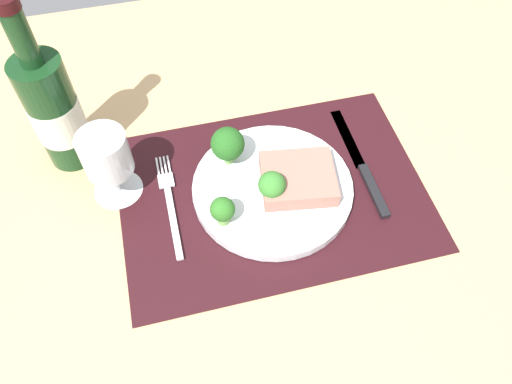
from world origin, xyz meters
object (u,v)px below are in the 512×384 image
object	(u,v)px
plate	(273,188)
steak	(298,179)
wine_bottle	(54,110)
wine_glass	(107,158)
fork	(170,203)
knife	(363,169)

from	to	relation	value
plate	steak	distance (cm)	4.36
plate	steak	world-z (taller)	steak
wine_bottle	wine_glass	size ratio (longest dim) A/B	2.38
plate	wine_bottle	world-z (taller)	wine_bottle
fork	wine_bottle	world-z (taller)	wine_bottle
wine_glass	fork	bearing A→B (deg)	-32.88
plate	knife	size ratio (longest dim) A/B	1.07
knife	wine_glass	bearing A→B (deg)	168.31
steak	wine_glass	xyz separation A→B (cm)	(-26.87, 6.88, 4.75)
steak	wine_bottle	size ratio (longest dim) A/B	0.38
steak	knife	xyz separation A→B (cm)	(11.41, 1.20, -2.66)
plate	knife	world-z (taller)	plate
plate	knife	distance (cm)	15.16
steak	knife	distance (cm)	11.78
fork	wine_bottle	distance (cm)	21.85
wine_bottle	wine_glass	xyz separation A→B (cm)	(6.44, -9.08, -2.21)
knife	plate	bearing A→B (deg)	178.76
steak	fork	bearing A→B (deg)	173.87
steak	wine_bottle	xyz separation A→B (cm)	(-33.31, 15.96, 6.96)
wine_bottle	wine_glass	bearing A→B (deg)	-54.66
steak	wine_bottle	world-z (taller)	wine_bottle
steak	knife	size ratio (longest dim) A/B	0.48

